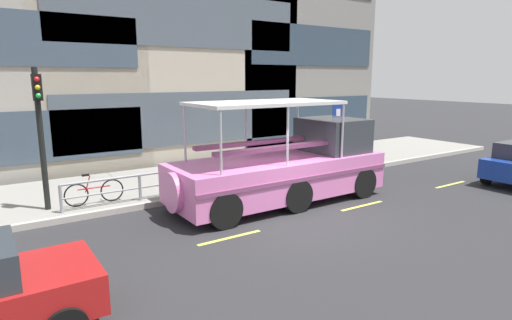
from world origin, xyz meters
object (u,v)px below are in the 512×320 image
at_px(traffic_light_pole, 40,125).
at_px(pedestrian_near_bow, 304,145).
at_px(leaned_bicycle, 94,192).
at_px(duck_tour_boat, 292,167).
at_px(parking_sign, 337,124).

distance_m(traffic_light_pole, pedestrian_near_bow, 9.85).
distance_m(leaned_bicycle, pedestrian_near_bow, 8.51).
distance_m(leaned_bicycle, duck_tour_boat, 6.18).
height_order(traffic_light_pole, pedestrian_near_bow, traffic_light_pole).
xyz_separation_m(traffic_light_pole, leaned_bicycle, (1.27, -0.17, -2.09)).
height_order(leaned_bicycle, pedestrian_near_bow, pedestrian_near_bow).
bearing_deg(pedestrian_near_bow, leaned_bicycle, -178.08).
bearing_deg(pedestrian_near_bow, duck_tour_boat, -136.00).
bearing_deg(traffic_light_pole, pedestrian_near_bow, 0.65).
bearing_deg(pedestrian_near_bow, parking_sign, -12.82).
relative_size(leaned_bicycle, pedestrian_near_bow, 1.02).
bearing_deg(duck_tour_boat, pedestrian_near_bow, 44.00).
bearing_deg(traffic_light_pole, duck_tour_boat, -20.73).
distance_m(parking_sign, duck_tour_boat, 5.04).
height_order(traffic_light_pole, duck_tour_boat, traffic_light_pole).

